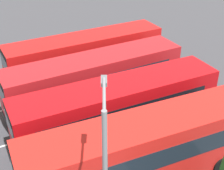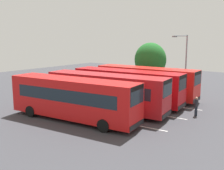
# 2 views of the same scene
# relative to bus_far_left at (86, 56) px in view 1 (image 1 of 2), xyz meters

# --- Properties ---
(ground_plane) EXTENTS (68.49, 68.49, 0.00)m
(ground_plane) POSITION_rel_bus_far_left_xyz_m (0.40, 5.22, -1.88)
(ground_plane) COLOR #38383D
(bus_far_left) EXTENTS (11.73, 3.79, 3.43)m
(bus_far_left) POSITION_rel_bus_far_left_xyz_m (0.00, 0.00, 0.00)
(bus_far_left) COLOR red
(bus_far_left) RESTS_ON ground
(bus_center_left) EXTENTS (11.74, 3.91, 3.43)m
(bus_center_left) POSITION_rel_bus_far_left_xyz_m (0.49, 3.65, 0.00)
(bus_center_left) COLOR #AD191E
(bus_center_left) RESTS_ON ground
(bus_center_right) EXTENTS (11.70, 3.44, 3.43)m
(bus_center_right) POSITION_rel_bus_far_left_xyz_m (0.33, 7.23, 0.00)
(bus_center_right) COLOR #B70C11
(bus_center_right) RESTS_ON ground
(bus_far_right) EXTENTS (11.65, 3.03, 3.43)m
(bus_far_right) POSITION_rel_bus_far_left_xyz_m (0.45, 10.74, 0.00)
(bus_far_right) COLOR red
(bus_far_right) RESTS_ON ground
(lane_stripe_outer_left) EXTENTS (13.86, 1.39, 0.01)m
(lane_stripe_outer_left) POSITION_rel_bus_far_left_xyz_m (0.40, 1.63, -1.87)
(lane_stripe_outer_left) COLOR silver
(lane_stripe_outer_left) RESTS_ON ground
(lane_stripe_inner_left) EXTENTS (13.86, 1.39, 0.01)m
(lane_stripe_inner_left) POSITION_rel_bus_far_left_xyz_m (0.40, 5.22, -1.87)
(lane_stripe_inner_left) COLOR silver
(lane_stripe_inner_left) RESTS_ON ground
(lane_stripe_inner_right) EXTENTS (13.86, 1.39, 0.01)m
(lane_stripe_inner_right) POSITION_rel_bus_far_left_xyz_m (0.40, 8.81, -1.87)
(lane_stripe_inner_right) COLOR silver
(lane_stripe_inner_right) RESTS_ON ground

